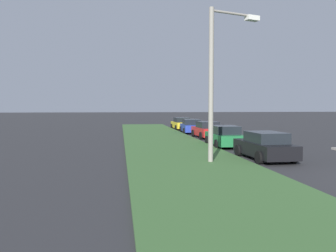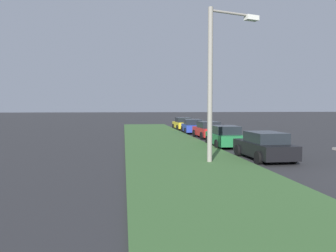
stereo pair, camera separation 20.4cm
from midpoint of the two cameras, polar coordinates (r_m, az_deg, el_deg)
The scene contains 7 objects.
grass_median at distance 20.20m, azimuth 1.48°, elevation -4.42°, with size 60.00×6.00×0.12m, color #3D6633.
parked_car_black at distance 18.20m, azimuth 16.52°, elevation -3.34°, with size 4.35×2.11×1.47m.
parked_car_green at distance 23.38m, azimuth 10.01°, elevation -1.79°, with size 4.35×2.12×1.47m.
parked_car_red at distance 29.68m, azimuth 7.07°, elevation -0.67°, with size 4.35×2.12×1.47m.
parked_car_blue at distance 34.73m, azimuth 4.38°, elevation -0.07°, with size 4.39×2.19×1.47m.
parked_car_yellow at distance 40.09m, azimuth 2.71°, elevation 0.40°, with size 4.35×2.11×1.47m.
streetlight at distance 16.38m, azimuth 8.69°, elevation 8.90°, with size 1.08×2.81×7.50m.
Camera 2 is at (-9.77, 10.50, 2.80)m, focal length 35.45 mm.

